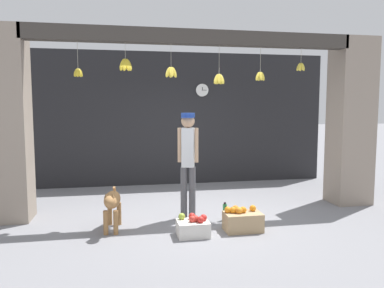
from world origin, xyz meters
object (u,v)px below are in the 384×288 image
(dog, at_px, (112,202))
(fruit_crate_oranges, at_px, (242,220))
(fruit_crate_apples, at_px, (193,227))
(water_bottle, at_px, (225,212))
(shopkeeper, at_px, (188,156))
(wall_clock, at_px, (202,90))

(dog, relative_size, fruit_crate_oranges, 1.57)
(dog, relative_size, fruit_crate_apples, 1.91)
(water_bottle, bearing_deg, fruit_crate_oranges, -77.74)
(fruit_crate_oranges, bearing_deg, fruit_crate_apples, -173.90)
(shopkeeper, distance_m, wall_clock, 3.10)
(shopkeeper, relative_size, water_bottle, 5.86)
(shopkeeper, relative_size, fruit_crate_oranges, 3.18)
(shopkeeper, bearing_deg, dog, 35.20)
(fruit_crate_oranges, xyz_separation_m, fruit_crate_apples, (-0.76, -0.08, -0.03))
(shopkeeper, distance_m, fruit_crate_apples, 1.27)
(shopkeeper, distance_m, fruit_crate_oranges, 1.38)
(dog, xyz_separation_m, water_bottle, (1.79, 0.17, -0.29))
(fruit_crate_apples, height_order, wall_clock, wall_clock)
(fruit_crate_oranges, height_order, fruit_crate_apples, fruit_crate_oranges)
(dog, height_order, shopkeeper, shopkeeper)
(fruit_crate_oranges, relative_size, wall_clock, 1.73)
(water_bottle, xyz_separation_m, wall_clock, (0.27, 3.00, 2.10))
(wall_clock, bearing_deg, shopkeeper, -106.84)
(fruit_crate_apples, xyz_separation_m, wall_clock, (0.91, 3.62, 2.11))
(dog, relative_size, water_bottle, 2.90)
(fruit_crate_apples, bearing_deg, dog, 158.12)
(fruit_crate_oranges, bearing_deg, water_bottle, 102.26)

